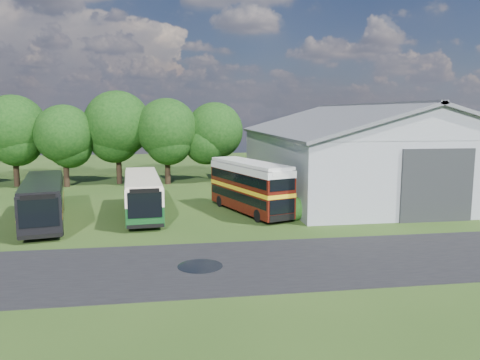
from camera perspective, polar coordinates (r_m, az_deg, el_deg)
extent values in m
plane|color=#213C13|center=(26.06, -2.02, -8.23)|extent=(120.00, 120.00, 0.00)
cube|color=black|center=(23.79, 6.16, -9.91)|extent=(60.00, 8.00, 0.02)
cylinder|color=black|center=(23.08, -4.89, -10.46)|extent=(2.20, 2.20, 0.01)
cube|color=gray|center=(44.82, 14.85, 2.04)|extent=(18.00, 24.00, 5.50)
cube|color=#2D3033|center=(34.21, 22.91, -0.62)|extent=(5.20, 0.18, 5.00)
cylinder|color=black|center=(51.89, -25.62, 1.16)|extent=(0.56, 0.56, 3.42)
sphere|color=black|center=(51.60, -25.91, 5.77)|extent=(6.46, 6.46, 6.46)
cylinder|color=black|center=(49.71, -20.41, 0.97)|extent=(0.56, 0.56, 3.06)
sphere|color=black|center=(49.41, -20.63, 5.27)|extent=(5.78, 5.78, 5.78)
cylinder|color=black|center=(50.19, -14.54, 1.60)|extent=(0.56, 0.56, 3.60)
sphere|color=black|center=(49.89, -14.72, 6.62)|extent=(6.80, 6.80, 6.80)
cylinder|color=black|center=(48.96, -8.81, 1.43)|extent=(0.56, 0.56, 3.31)
sphere|color=black|center=(48.65, -8.92, 6.17)|extent=(6.26, 6.26, 6.26)
cylinder|color=black|center=(50.00, -3.07, 1.58)|extent=(0.56, 0.56, 3.17)
sphere|color=black|center=(49.70, -3.11, 6.02)|extent=(5.98, 5.98, 5.98)
sphere|color=#194714|center=(32.82, 6.52, -4.82)|extent=(1.70, 1.70, 1.70)
sphere|color=#194714|center=(34.70, 5.65, -4.09)|extent=(1.60, 1.60, 1.60)
sphere|color=#194714|center=(36.60, 4.87, -3.43)|extent=(1.80, 1.80, 1.80)
cube|color=#103D19|center=(34.46, -11.81, -1.61)|extent=(3.26, 10.66, 2.61)
cube|color=#451009|center=(34.52, 1.19, -0.67)|extent=(5.04, 9.11, 3.55)
cube|color=black|center=(33.90, -22.86, -2.20)|extent=(4.56, 10.99, 2.66)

